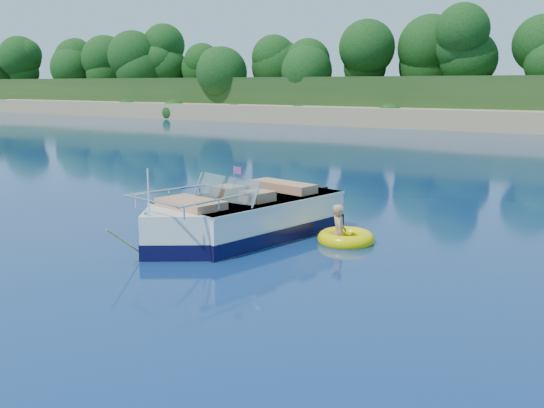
# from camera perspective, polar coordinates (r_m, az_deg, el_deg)

# --- Properties ---
(ground) EXTENTS (160.00, 160.00, 0.00)m
(ground) POSITION_cam_1_polar(r_m,az_deg,el_deg) (12.18, 3.10, -4.83)
(ground) COLOR #0A1F4C
(ground) RESTS_ON ground
(motorboat) EXTENTS (2.89, 6.04, 2.03)m
(motorboat) POSITION_cam_1_polar(r_m,az_deg,el_deg) (13.41, -3.25, -1.59)
(motorboat) COLOR white
(motorboat) RESTS_ON ground
(tow_tube) EXTENTS (1.29, 1.29, 0.33)m
(tow_tube) POSITION_cam_1_polar(r_m,az_deg,el_deg) (13.21, 6.97, -3.23)
(tow_tube) COLOR #FFE300
(tow_tube) RESTS_ON ground
(boy) EXTENTS (0.66, 0.78, 1.41)m
(boy) POSITION_cam_1_polar(r_m,az_deg,el_deg) (13.23, 6.27, -3.58)
(boy) COLOR tan
(boy) RESTS_ON ground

